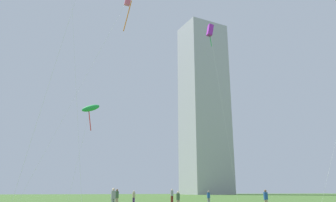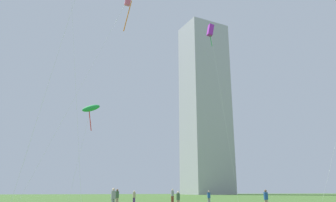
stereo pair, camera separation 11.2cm
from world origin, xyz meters
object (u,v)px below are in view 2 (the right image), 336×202
object	(u,v)px
person_standing_2	(209,197)
person_standing_4	(117,196)
person_standing_5	(172,195)
person_standing_0	(178,198)
kite_flying_6	(128,0)
person_standing_3	(113,197)
person_standing_1	(134,196)
person_standing_6	(266,198)
kite_flying_2	(91,109)
kite_flying_3	(210,31)
distant_highrise_0	(205,105)

from	to	relation	value
person_standing_2	person_standing_4	world-z (taller)	person_standing_4
person_standing_2	person_standing_5	distance (m)	9.00
person_standing_5	person_standing_0	bearing A→B (deg)	-92.08
kite_flying_6	person_standing_3	bearing A→B (deg)	-111.83
kite_flying_6	person_standing_1	bearing A→B (deg)	70.65
person_standing_2	person_standing_6	world-z (taller)	person_standing_6
person_standing_6	person_standing_3	bearing A→B (deg)	47.12
person_standing_4	person_standing_6	xyz separation A→B (m)	(11.99, -9.32, -0.04)
person_standing_2	person_standing_3	world-z (taller)	person_standing_3
person_standing_1	person_standing_4	bearing A→B (deg)	-84.34
person_standing_3	kite_flying_2	bearing A→B (deg)	60.74
person_standing_1	kite_flying_3	xyz separation A→B (m)	(9.95, -2.29, 22.66)
kite_flying_3	person_standing_2	bearing A→B (deg)	-132.47
person_standing_6	kite_flying_3	world-z (taller)	kite_flying_3
person_standing_2	person_standing_5	size ratio (longest dim) A/B	0.87
person_standing_1	kite_flying_2	distance (m)	11.88
person_standing_2	person_standing_4	distance (m)	10.59
kite_flying_3	distant_highrise_0	size ratio (longest dim) A/B	0.31
person_standing_4	kite_flying_6	world-z (taller)	kite_flying_6
distant_highrise_0	person_standing_3	bearing A→B (deg)	-128.08
person_standing_3	kite_flying_6	bearing A→B (deg)	27.73
person_standing_2	kite_flying_6	world-z (taller)	kite_flying_6
person_standing_5	kite_flying_3	world-z (taller)	kite_flying_3
person_standing_2	kite_flying_3	distance (m)	22.88
person_standing_2	person_standing_5	bearing A→B (deg)	-45.76
person_standing_5	person_standing_6	world-z (taller)	person_standing_5
person_standing_5	kite_flying_6	size ratio (longest dim) A/B	0.08
person_standing_6	kite_flying_3	distance (m)	25.45
person_standing_0	person_standing_1	distance (m)	10.39
kite_flying_3	distant_highrise_0	xyz separation A→B (m)	(40.73, 95.24, 16.32)
person_standing_0	distant_highrise_0	size ratio (longest dim) A/B	0.02
kite_flying_3	person_standing_4	bearing A→B (deg)	-169.56
person_standing_0	person_standing_2	world-z (taller)	person_standing_2
person_standing_6	kite_flying_3	bearing A→B (deg)	-33.70
person_standing_5	kite_flying_6	world-z (taller)	kite_flying_6
kite_flying_3	kite_flying_6	xyz separation A→B (m)	(-12.92, -6.18, -1.37)
person_standing_4	kite_flying_2	bearing A→B (deg)	-52.99
person_standing_2	kite_flying_3	world-z (taller)	kite_flying_3
person_standing_6	kite_flying_6	distance (m)	25.11
person_standing_0	person_standing_5	size ratio (longest dim) A/B	0.85
person_standing_4	person_standing_3	bearing A→B (deg)	71.41
person_standing_4	kite_flying_6	distance (m)	21.54
kite_flying_3	person_standing_1	bearing A→B (deg)	167.01
person_standing_4	distant_highrise_0	size ratio (longest dim) A/B	0.02
person_standing_1	kite_flying_3	size ratio (longest dim) A/B	0.06
person_standing_0	person_standing_4	world-z (taller)	person_standing_4
person_standing_0	distant_highrise_0	xyz separation A→B (m)	(48.45, 103.09, 39.01)
person_standing_3	person_standing_4	distance (m)	6.48
kite_flying_3	kite_flying_2	bearing A→B (deg)	176.93
person_standing_3	distant_highrise_0	xyz separation A→B (m)	(54.66, 103.94, 38.86)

